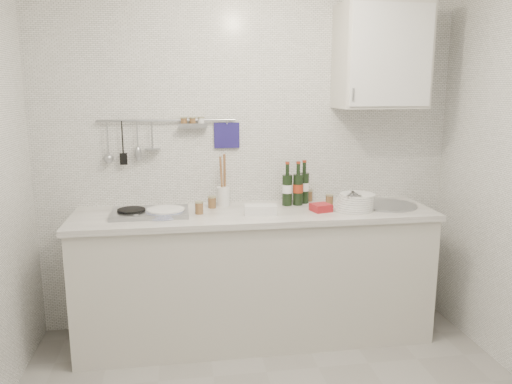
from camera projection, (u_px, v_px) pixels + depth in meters
back_wall at (249, 157)px, 3.61m from camera, size 3.00×0.02×2.50m
counter at (256, 278)px, 3.49m from camera, size 2.44×0.64×0.96m
wall_rail at (164, 134)px, 3.46m from camera, size 0.98×0.09×0.34m
wall_cabinet at (381, 57)px, 3.43m from camera, size 0.60×0.38×0.70m
plate_stack_hob at (164, 212)px, 3.25m from camera, size 0.27×0.26×0.04m
plate_stack_sink at (355, 202)px, 3.43m from camera, size 0.30×0.29×0.11m
wine_bottles at (296, 183)px, 3.56m from camera, size 0.21×0.13×0.31m
butter_dish at (261, 210)px, 3.29m from camera, size 0.22×0.13×0.06m
strawberry_punnet at (321, 208)px, 3.38m from camera, size 0.15×0.15×0.05m
utensil_crock at (223, 194)px, 3.53m from camera, size 0.09×0.09×0.37m
jar_a at (212, 202)px, 3.47m from camera, size 0.06×0.06×0.08m
jar_b at (308, 195)px, 3.69m from camera, size 0.07×0.07×0.08m
jar_c at (329, 199)px, 3.57m from camera, size 0.06×0.06×0.07m
jar_d at (199, 207)px, 3.30m from camera, size 0.06×0.06×0.09m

